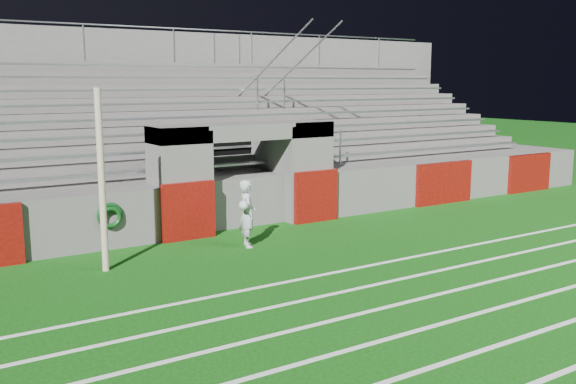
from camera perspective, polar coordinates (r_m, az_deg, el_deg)
ground at (r=13.50m, az=3.44°, el=-5.77°), size 90.00×90.00×0.00m
field_post at (r=12.65m, az=-16.23°, el=0.92°), size 0.13×0.13×3.51m
field_markings at (r=10.12m, az=20.75°, el=-11.77°), size 28.00×8.09×0.01m
stadium_structure at (r=20.11m, az=-10.06°, el=3.55°), size 26.00×8.48×5.42m
goalkeeper_with_ball at (r=14.16m, az=-3.64°, el=-1.89°), size 0.58×0.66×1.50m
hose_coil at (r=14.31m, az=-15.52°, el=-2.08°), size 0.57×0.15×0.57m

